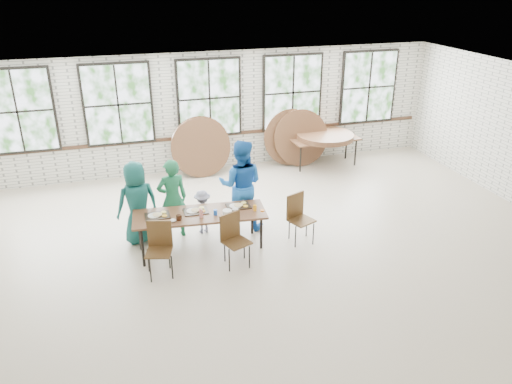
# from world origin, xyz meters

# --- Properties ---
(room) EXTENTS (12.00, 12.00, 12.00)m
(room) POSITION_xyz_m (0.00, 4.44, 1.83)
(room) COLOR #B8AA92
(room) RESTS_ON ground
(dining_table) EXTENTS (2.47, 1.03, 0.74)m
(dining_table) POSITION_xyz_m (-1.06, 0.44, 0.69)
(dining_table) COLOR brown
(dining_table) RESTS_ON ground
(chair_near_left) EXTENTS (0.52, 0.51, 0.95)m
(chair_near_left) POSITION_xyz_m (-1.86, -0.13, 0.56)
(chair_near_left) COLOR #4E341A
(chair_near_left) RESTS_ON ground
(chair_near_right) EXTENTS (0.54, 0.53, 0.95)m
(chair_near_right) POSITION_xyz_m (-0.59, -0.19, 0.56)
(chair_near_right) COLOR #4E341A
(chair_near_right) RESTS_ON ground
(chair_spare) EXTENTS (0.54, 0.53, 0.95)m
(chair_spare) POSITION_xyz_m (0.79, 0.26, 0.56)
(chair_spare) COLOR #4E341A
(chair_spare) RESTS_ON ground
(adult_teal) EXTENTS (0.88, 0.68, 1.61)m
(adult_teal) POSITION_xyz_m (-2.11, 1.09, 0.80)
(adult_teal) COLOR #185A5C
(adult_teal) RESTS_ON ground
(adult_green) EXTENTS (0.62, 0.44, 1.59)m
(adult_green) POSITION_xyz_m (-1.46, 1.09, 0.80)
(adult_green) COLOR #1C6941
(adult_green) RESTS_ON ground
(toddler) EXTENTS (0.61, 0.40, 0.89)m
(toddler) POSITION_xyz_m (-0.89, 1.09, 0.44)
(toddler) COLOR #15143E
(toddler) RESTS_ON ground
(adult_blue) EXTENTS (1.09, 0.98, 1.84)m
(adult_blue) POSITION_xyz_m (-0.10, 1.09, 0.92)
(adult_blue) COLOR #195BB3
(adult_blue) RESTS_ON ground
(storage_table) EXTENTS (1.85, 0.87, 0.74)m
(storage_table) POSITION_xyz_m (2.92, 3.85, 0.69)
(storage_table) COLOR brown
(storage_table) RESTS_ON ground
(tabletop_clutter) EXTENTS (2.00, 0.57, 0.11)m
(tabletop_clutter) POSITION_xyz_m (-0.95, 0.42, 0.77)
(tabletop_clutter) COLOR black
(tabletop_clutter) RESTS_ON dining_table
(round_tops_stacked) EXTENTS (1.50, 1.50, 0.13)m
(round_tops_stacked) POSITION_xyz_m (2.92, 3.85, 0.80)
(round_tops_stacked) COLOR brown
(round_tops_stacked) RESTS_ON storage_table
(round_tops_leaning) EXTENTS (4.17, 0.45, 1.49)m
(round_tops_leaning) POSITION_xyz_m (0.95, 4.12, 0.73)
(round_tops_leaning) COLOR brown
(round_tops_leaning) RESTS_ON ground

